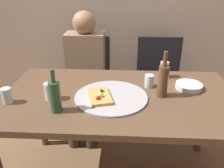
# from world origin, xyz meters

# --- Properties ---
(dining_table) EXTENTS (1.54, 0.85, 0.75)m
(dining_table) POSITION_xyz_m (0.00, 0.00, 0.67)
(dining_table) COLOR brown
(dining_table) RESTS_ON ground_plane
(pizza_tray) EXTENTS (0.47, 0.47, 0.01)m
(pizza_tray) POSITION_xyz_m (-0.06, -0.04, 0.75)
(pizza_tray) COLOR #ADADB2
(pizza_tray) RESTS_ON dining_table
(pizza_slice_last) EXTENTS (0.18, 0.25, 0.05)m
(pizza_slice_last) POSITION_xyz_m (-0.13, -0.07, 0.77)
(pizza_slice_last) COLOR tan
(pizza_slice_last) RESTS_ON pizza_tray
(wine_bottle) EXTENTS (0.07, 0.07, 0.30)m
(wine_bottle) POSITION_xyz_m (0.27, -0.00, 0.86)
(wine_bottle) COLOR brown
(wine_bottle) RESTS_ON dining_table
(beer_bottle) EXTENTS (0.07, 0.07, 0.26)m
(beer_bottle) POSITION_xyz_m (-0.36, -0.22, 0.85)
(beer_bottle) COLOR #2D5133
(beer_bottle) RESTS_ON dining_table
(tumbler_near) EXTENTS (0.06, 0.06, 0.10)m
(tumbler_near) POSITION_xyz_m (-0.69, -0.14, 0.80)
(tumbler_near) COLOR silver
(tumbler_near) RESTS_ON dining_table
(tumbler_far) EXTENTS (0.07, 0.07, 0.11)m
(tumbler_far) POSITION_xyz_m (-0.44, -0.08, 0.80)
(tumbler_far) COLOR silver
(tumbler_far) RESTS_ON dining_table
(wine_glass) EXTENTS (0.06, 0.06, 0.09)m
(wine_glass) POSITION_xyz_m (0.20, 0.13, 0.79)
(wine_glass) COLOR silver
(wine_glass) RESTS_ON dining_table
(soda_can) EXTENTS (0.07, 0.07, 0.12)m
(soda_can) POSITION_xyz_m (0.33, 0.31, 0.81)
(soda_can) COLOR pink
(soda_can) RESTS_ON dining_table
(plate_stack) EXTENTS (0.18, 0.18, 0.03)m
(plate_stack) POSITION_xyz_m (0.47, 0.12, 0.77)
(plate_stack) COLOR white
(plate_stack) RESTS_ON dining_table
(chair_left) EXTENTS (0.44, 0.44, 0.90)m
(chair_left) POSITION_xyz_m (-0.35, 0.83, 0.51)
(chair_left) COLOR black
(chair_left) RESTS_ON ground_plane
(chair_right) EXTENTS (0.44, 0.44, 0.90)m
(chair_right) POSITION_xyz_m (0.38, 0.83, 0.51)
(chair_right) COLOR black
(chair_right) RESTS_ON ground_plane
(guest_in_sweater) EXTENTS (0.36, 0.56, 1.17)m
(guest_in_sweater) POSITION_xyz_m (-0.35, 0.67, 0.64)
(guest_in_sweater) COLOR #937A60
(guest_in_sweater) RESTS_ON ground_plane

